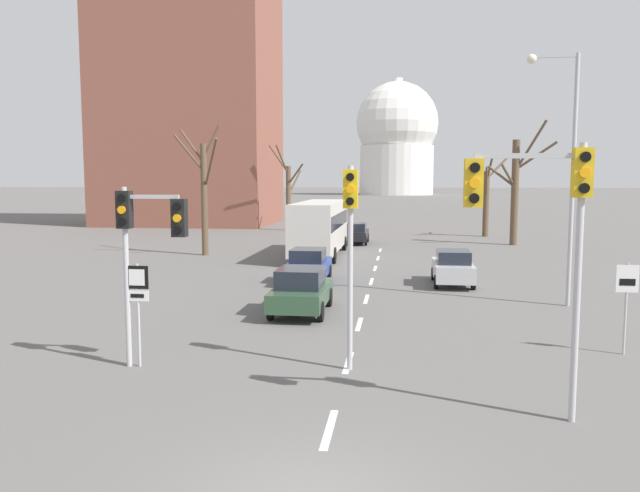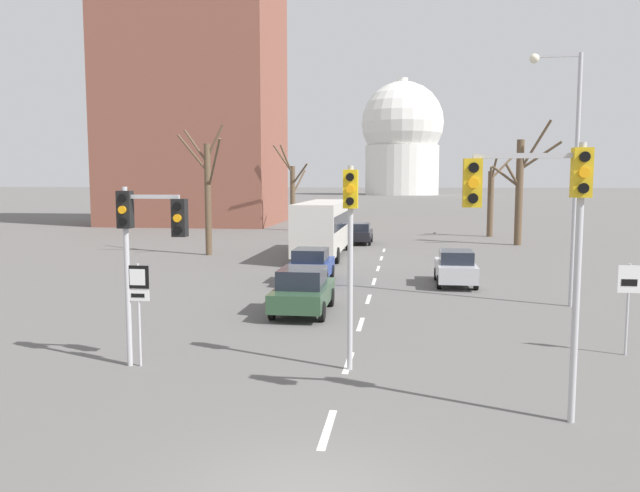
# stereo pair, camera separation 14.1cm
# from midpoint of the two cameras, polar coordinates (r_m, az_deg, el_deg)

# --- Properties ---
(lane_stripe_0) EXTENTS (0.16, 2.00, 0.01)m
(lane_stripe_0) POSITION_cam_midpoint_polar(r_m,az_deg,el_deg) (12.70, 1.02, -16.38)
(lane_stripe_0) COLOR silver
(lane_stripe_0) RESTS_ON ground_plane
(lane_stripe_1) EXTENTS (0.16, 2.00, 0.01)m
(lane_stripe_1) POSITION_cam_midpoint_polar(r_m,az_deg,el_deg) (16.92, 2.86, -10.59)
(lane_stripe_1) COLOR silver
(lane_stripe_1) RESTS_ON ground_plane
(lane_stripe_2) EXTENTS (0.16, 2.00, 0.01)m
(lane_stripe_2) POSITION_cam_midpoint_polar(r_m,az_deg,el_deg) (21.26, 3.92, -7.14)
(lane_stripe_2) COLOR silver
(lane_stripe_2) RESTS_ON ground_plane
(lane_stripe_3) EXTENTS (0.16, 2.00, 0.01)m
(lane_stripe_3) POSITION_cam_midpoint_polar(r_m,az_deg,el_deg) (25.66, 4.62, -4.86)
(lane_stripe_3) COLOR silver
(lane_stripe_3) RESTS_ON ground_plane
(lane_stripe_4) EXTENTS (0.16, 2.00, 0.01)m
(lane_stripe_4) POSITION_cam_midpoint_polar(r_m,az_deg,el_deg) (30.08, 5.10, -3.25)
(lane_stripe_4) COLOR silver
(lane_stripe_4) RESTS_ON ground_plane
(lane_stripe_5) EXTENTS (0.16, 2.00, 0.01)m
(lane_stripe_5) POSITION_cam_midpoint_polar(r_m,az_deg,el_deg) (34.53, 5.46, -2.05)
(lane_stripe_5) COLOR silver
(lane_stripe_5) RESTS_ON ground_plane
(lane_stripe_6) EXTENTS (0.16, 2.00, 0.01)m
(lane_stripe_6) POSITION_cam_midpoint_polar(r_m,az_deg,el_deg) (38.98, 5.74, -1.12)
(lane_stripe_6) COLOR silver
(lane_stripe_6) RESTS_ON ground_plane
(lane_stripe_7) EXTENTS (0.16, 2.00, 0.01)m
(lane_stripe_7) POSITION_cam_midpoint_polar(r_m,az_deg,el_deg) (43.45, 5.96, -0.39)
(lane_stripe_7) COLOR silver
(lane_stripe_7) RESTS_ON ground_plane
(traffic_signal_near_left) EXTENTS (1.81, 0.34, 4.68)m
(traffic_signal_near_left) POSITION_cam_midpoint_polar(r_m,az_deg,el_deg) (16.52, -15.50, 1.27)
(traffic_signal_near_left) COLOR #B2B2B7
(traffic_signal_near_left) RESTS_ON ground_plane
(traffic_signal_centre_tall) EXTENTS (0.36, 0.34, 5.20)m
(traffic_signal_centre_tall) POSITION_cam_midpoint_polar(r_m,az_deg,el_deg) (15.67, 3.05, 1.56)
(traffic_signal_centre_tall) COLOR #B2B2B7
(traffic_signal_centre_tall) RESTS_ON ground_plane
(traffic_signal_near_right) EXTENTS (2.42, 0.34, 5.57)m
(traffic_signal_near_right) POSITION_cam_midpoint_polar(r_m,az_deg,el_deg) (12.98, 20.00, 2.98)
(traffic_signal_near_right) COLOR #B2B2B7
(traffic_signal_near_right) RESTS_ON ground_plane
(route_sign_post) EXTENTS (0.60, 0.08, 2.71)m
(route_sign_post) POSITION_cam_midpoint_polar(r_m,az_deg,el_deg) (16.82, -16.05, -4.44)
(route_sign_post) COLOR #B2B2B7
(route_sign_post) RESTS_ON ground_plane
(speed_limit_sign) EXTENTS (0.60, 0.08, 2.57)m
(speed_limit_sign) POSITION_cam_midpoint_polar(r_m,az_deg,el_deg) (19.22, 26.55, -3.90)
(speed_limit_sign) COLOR #B2B2B7
(speed_limit_sign) RESTS_ON ground_plane
(street_lamp_right) EXTENTS (1.92, 0.36, 9.55)m
(street_lamp_right) POSITION_cam_midpoint_polar(r_m,az_deg,el_deg) (25.54, 21.91, 7.59)
(street_lamp_right) COLOR #B2B2B7
(street_lamp_right) RESTS_ON ground_plane
(sedan_near_left) EXTENTS (1.75, 4.19, 1.59)m
(sedan_near_left) POSITION_cam_midpoint_polar(r_m,az_deg,el_deg) (47.75, 3.79, 1.18)
(sedan_near_left) COLOR black
(sedan_near_left) RESTS_ON ground_plane
(sedan_near_right) EXTENTS (1.81, 4.02, 1.63)m
(sedan_near_right) POSITION_cam_midpoint_polar(r_m,az_deg,el_deg) (29.55, 12.42, -1.93)
(sedan_near_right) COLOR #B7B7BC
(sedan_near_right) RESTS_ON ground_plane
(sedan_mid_centre) EXTENTS (1.87, 3.99, 1.63)m
(sedan_mid_centre) POSITION_cam_midpoint_polar(r_m,az_deg,el_deg) (29.58, -0.68, -1.76)
(sedan_mid_centre) COLOR navy
(sedan_mid_centre) RESTS_ON ground_plane
(sedan_far_left) EXTENTS (1.94, 4.26, 1.68)m
(sedan_far_left) POSITION_cam_midpoint_polar(r_m,az_deg,el_deg) (22.80, -1.40, -4.06)
(sedan_far_left) COLOR #2D4C33
(sedan_far_left) RESTS_ON ground_plane
(city_bus) EXTENTS (2.66, 10.80, 3.48)m
(city_bus) POSITION_cam_midpoint_polar(r_m,az_deg,el_deg) (39.53, 0.44, 1.99)
(city_bus) COLOR beige
(city_bus) RESTS_ON ground_plane
(bare_tree_left_near) EXTENTS (3.62, 2.90, 8.25)m
(bare_tree_left_near) POSITION_cam_midpoint_polar(r_m,az_deg,el_deg) (60.36, -2.46, 4.90)
(bare_tree_left_near) COLOR brown
(bare_tree_left_near) RESTS_ON ground_plane
(bare_tree_right_near) EXTENTS (4.67, 2.96, 9.20)m
(bare_tree_right_near) POSITION_cam_midpoint_polar(r_m,az_deg,el_deg) (48.78, 17.92, 5.11)
(bare_tree_right_near) COLOR brown
(bare_tree_right_near) RESTS_ON ground_plane
(bare_tree_left_far) EXTENTS (3.73, 3.92, 8.38)m
(bare_tree_left_far) POSITION_cam_midpoint_polar(r_m,az_deg,el_deg) (40.88, -10.17, 4.93)
(bare_tree_left_far) COLOR brown
(bare_tree_left_far) RESTS_ON ground_plane
(bare_tree_right_far) EXTENTS (2.40, 2.90, 7.02)m
(bare_tree_right_far) POSITION_cam_midpoint_polar(r_m,az_deg,el_deg) (55.48, 15.46, 4.15)
(bare_tree_right_far) COLOR brown
(bare_tree_right_far) RESTS_ON ground_plane
(capitol_dome) EXTENTS (26.96, 26.96, 38.08)m
(capitol_dome) POSITION_cam_midpoint_polar(r_m,az_deg,el_deg) (210.76, 7.55, 9.72)
(capitol_dome) COLOR silver
(capitol_dome) RESTS_ON ground_plane
(apartment_block_left) EXTENTS (18.00, 14.00, 28.98)m
(apartment_block_left) POSITION_cam_midpoint_polar(r_m,az_deg,el_deg) (71.78, -11.31, 13.65)
(apartment_block_left) COLOR brown
(apartment_block_left) RESTS_ON ground_plane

